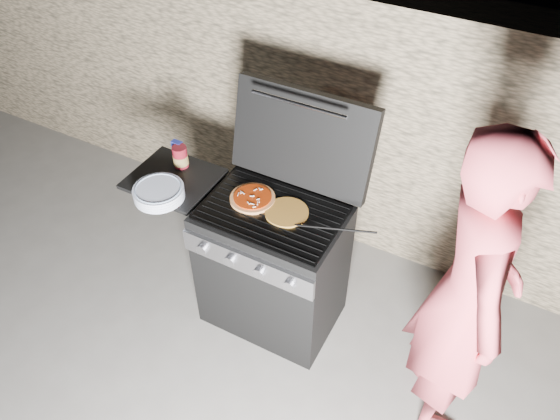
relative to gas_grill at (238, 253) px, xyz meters
The scene contains 10 objects.
ground 0.52m from the gas_grill, ahead, with size 50.00×50.00×0.00m, color #5D5A55.
stone_wall 1.17m from the gas_grill, 76.61° to the left, with size 8.00×0.35×1.80m, color tan.
gas_grill is the anchor object (origin of this frame).
pizza_topped 0.48m from the gas_grill, 21.67° to the left, with size 0.26×0.26×0.03m, color #BA783E, non-canonical shape.
pizza_plain 0.57m from the gas_grill, ahead, with size 0.24×0.24×0.01m, color gold.
sauce_jar 0.69m from the gas_grill, 165.48° to the left, with size 0.09×0.09×0.14m, color maroon.
blue_carton 0.72m from the gas_grill, 162.61° to the left, with size 0.07×0.04×0.14m, color #25309D.
plate_stack 0.64m from the gas_grill, 154.36° to the right, with size 0.29×0.29×0.07m, color silver.
person 1.43m from the gas_grill, ahead, with size 0.68×0.45×1.88m, color #C5434F.
tongs 0.80m from the gas_grill, ahead, with size 0.01×0.01×0.45m, color black.
Camera 1 is at (1.07, -1.91, 2.96)m, focal length 35.00 mm.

